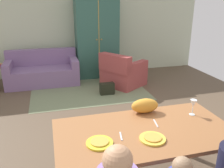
{
  "coord_description": "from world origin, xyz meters",
  "views": [
    {
      "loc": [
        -0.84,
        -3.13,
        2.01
      ],
      "look_at": [
        0.02,
        0.05,
        0.85
      ],
      "focal_mm": 38.44,
      "sensor_mm": 36.0,
      "label": 1
    }
  ],
  "objects_px": {
    "plate_near_man": "(100,143)",
    "handbag": "(107,89)",
    "armoire": "(97,38)",
    "dining_table": "(145,136)",
    "couch": "(43,72)",
    "cat": "(145,106)",
    "armchair": "(122,73)",
    "plate_near_child": "(152,139)",
    "wine_glass": "(193,104)"
  },
  "relations": [
    {
      "from": "cat",
      "to": "dining_table",
      "type": "bearing_deg",
      "value": -108.4
    },
    {
      "from": "wine_glass",
      "to": "couch",
      "type": "bearing_deg",
      "value": 113.87
    },
    {
      "from": "couch",
      "to": "armoire",
      "type": "distance_m",
      "value": 1.66
    },
    {
      "from": "armoire",
      "to": "handbag",
      "type": "xyz_separation_m",
      "value": [
        -0.08,
        -1.42,
        -0.92
      ]
    },
    {
      "from": "wine_glass",
      "to": "handbag",
      "type": "height_order",
      "value": "wine_glass"
    },
    {
      "from": "plate_near_man",
      "to": "wine_glass",
      "type": "height_order",
      "value": "wine_glass"
    },
    {
      "from": "cat",
      "to": "couch",
      "type": "xyz_separation_m",
      "value": [
        -1.21,
        3.67,
        -0.54
      ]
    },
    {
      "from": "dining_table",
      "to": "wine_glass",
      "type": "distance_m",
      "value": 0.71
    },
    {
      "from": "plate_near_man",
      "to": "armchair",
      "type": "bearing_deg",
      "value": 69.22
    },
    {
      "from": "plate_near_man",
      "to": "armoire",
      "type": "xyz_separation_m",
      "value": [
        0.9,
        4.44,
        0.28
      ]
    },
    {
      "from": "handbag",
      "to": "couch",
      "type": "bearing_deg",
      "value": 139.95
    },
    {
      "from": "plate_near_man",
      "to": "wine_glass",
      "type": "xyz_separation_m",
      "value": [
        1.15,
        0.3,
        0.12
      ]
    },
    {
      "from": "plate_near_child",
      "to": "armoire",
      "type": "relative_size",
      "value": 0.12
    },
    {
      "from": "plate_near_man",
      "to": "handbag",
      "type": "height_order",
      "value": "plate_near_man"
    },
    {
      "from": "armchair",
      "to": "couch",
      "type": "bearing_deg",
      "value": 159.92
    },
    {
      "from": "dining_table",
      "to": "wine_glass",
      "type": "xyz_separation_m",
      "value": [
        0.65,
        0.18,
        0.2
      ]
    },
    {
      "from": "plate_near_child",
      "to": "cat",
      "type": "height_order",
      "value": "cat"
    },
    {
      "from": "plate_near_child",
      "to": "handbag",
      "type": "distance_m",
      "value": 3.16
    },
    {
      "from": "plate_near_man",
      "to": "armoire",
      "type": "bearing_deg",
      "value": 78.57
    },
    {
      "from": "dining_table",
      "to": "armoire",
      "type": "distance_m",
      "value": 4.35
    },
    {
      "from": "plate_near_man",
      "to": "plate_near_child",
      "type": "relative_size",
      "value": 1.0
    },
    {
      "from": "armoire",
      "to": "dining_table",
      "type": "bearing_deg",
      "value": -95.26
    },
    {
      "from": "wine_glass",
      "to": "armchair",
      "type": "height_order",
      "value": "wine_glass"
    },
    {
      "from": "wine_glass",
      "to": "couch",
      "type": "xyz_separation_m",
      "value": [
        -1.71,
        3.87,
        -0.59
      ]
    },
    {
      "from": "cat",
      "to": "handbag",
      "type": "distance_m",
      "value": 2.62
    },
    {
      "from": "wine_glass",
      "to": "armchair",
      "type": "distance_m",
      "value": 3.24
    },
    {
      "from": "armoire",
      "to": "cat",
      "type": "bearing_deg",
      "value": -93.59
    },
    {
      "from": "wine_glass",
      "to": "cat",
      "type": "relative_size",
      "value": 0.58
    },
    {
      "from": "armoire",
      "to": "couch",
      "type": "bearing_deg",
      "value": -169.73
    },
    {
      "from": "wine_glass",
      "to": "handbag",
      "type": "distance_m",
      "value": 2.84
    },
    {
      "from": "plate_near_man",
      "to": "armchair",
      "type": "height_order",
      "value": "armchair"
    },
    {
      "from": "cat",
      "to": "handbag",
      "type": "xyz_separation_m",
      "value": [
        0.17,
        2.52,
        -0.71
      ]
    },
    {
      "from": "dining_table",
      "to": "armoire",
      "type": "relative_size",
      "value": 0.87
    },
    {
      "from": "cat",
      "to": "couch",
      "type": "distance_m",
      "value": 3.91
    },
    {
      "from": "couch",
      "to": "armchair",
      "type": "distance_m",
      "value": 2.01
    },
    {
      "from": "plate_near_child",
      "to": "handbag",
      "type": "xyz_separation_m",
      "value": [
        0.32,
        3.08,
        -0.64
      ]
    },
    {
      "from": "plate_near_child",
      "to": "wine_glass",
      "type": "xyz_separation_m",
      "value": [
        0.65,
        0.36,
        0.12
      ]
    },
    {
      "from": "dining_table",
      "to": "plate_near_child",
      "type": "relative_size",
      "value": 7.27
    },
    {
      "from": "plate_near_child",
      "to": "couch",
      "type": "distance_m",
      "value": 4.39
    },
    {
      "from": "wine_glass",
      "to": "cat",
      "type": "xyz_separation_m",
      "value": [
        -0.5,
        0.2,
        -0.05
      ]
    },
    {
      "from": "armoire",
      "to": "handbag",
      "type": "relative_size",
      "value": 6.56
    },
    {
      "from": "plate_near_man",
      "to": "cat",
      "type": "distance_m",
      "value": 0.82
    },
    {
      "from": "plate_near_man",
      "to": "handbag",
      "type": "distance_m",
      "value": 3.19
    },
    {
      "from": "plate_near_child",
      "to": "handbag",
      "type": "height_order",
      "value": "plate_near_child"
    },
    {
      "from": "couch",
      "to": "wine_glass",
      "type": "bearing_deg",
      "value": -66.13
    },
    {
      "from": "wine_glass",
      "to": "handbag",
      "type": "bearing_deg",
      "value": 97.06
    },
    {
      "from": "wine_glass",
      "to": "armoire",
      "type": "bearing_deg",
      "value": 93.55
    },
    {
      "from": "armchair",
      "to": "plate_near_child",
      "type": "bearing_deg",
      "value": -103.06
    },
    {
      "from": "cat",
      "to": "plate_near_child",
      "type": "bearing_deg",
      "value": -101.85
    },
    {
      "from": "dining_table",
      "to": "cat",
      "type": "distance_m",
      "value": 0.44
    }
  ]
}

